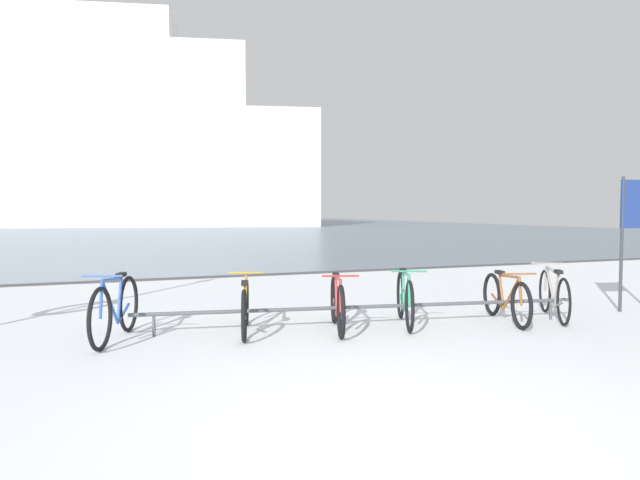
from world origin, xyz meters
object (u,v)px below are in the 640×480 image
(bicycle_2, at_px, (337,304))
(bicycle_3, at_px, (405,299))
(bicycle_4, at_px, (506,298))
(info_sign, at_px, (637,220))
(bicycle_1, at_px, (245,307))
(ferry_ship, at_px, (73,139))
(bicycle_0, at_px, (115,309))
(bicycle_5, at_px, (554,294))

(bicycle_2, bearing_deg, bicycle_3, -0.01)
(bicycle_4, height_order, info_sign, info_sign)
(bicycle_3, bearing_deg, bicycle_4, -13.26)
(bicycle_1, relative_size, bicycle_2, 1.02)
(bicycle_2, distance_m, bicycle_3, 1.01)
(ferry_ship, bearing_deg, bicycle_2, -85.05)
(bicycle_0, height_order, ferry_ship, ferry_ship)
(bicycle_0, relative_size, bicycle_1, 1.03)
(bicycle_2, relative_size, bicycle_3, 1.00)
(info_sign, bearing_deg, bicycle_0, 173.86)
(bicycle_2, bearing_deg, info_sign, -4.40)
(bicycle_4, relative_size, info_sign, 0.78)
(ferry_ship, bearing_deg, info_sign, -80.00)
(bicycle_4, bearing_deg, bicycle_2, 172.12)
(bicycle_1, xyz_separation_m, bicycle_4, (3.60, -0.63, 0.00))
(bicycle_4, bearing_deg, ferry_ship, 97.47)
(bicycle_0, xyz_separation_m, bicycle_5, (6.01, -0.81, -0.03))
(bicycle_2, height_order, bicycle_5, bicycle_2)
(bicycle_3, bearing_deg, bicycle_5, -9.17)
(bicycle_3, relative_size, bicycle_4, 0.98)
(bicycle_5, bearing_deg, info_sign, -0.38)
(bicycle_4, bearing_deg, bicycle_0, 171.41)
(bicycle_1, bearing_deg, ferry_ship, 93.73)
(bicycle_0, distance_m, ferry_ship, 53.93)
(bicycle_2, xyz_separation_m, bicycle_5, (3.27, -0.37, 0.00))
(bicycle_1, distance_m, ferry_ship, 54.16)
(bicycle_4, distance_m, bicycle_5, 0.84)
(bicycle_0, bearing_deg, bicycle_1, -5.47)
(bicycle_3, relative_size, ferry_ship, 0.03)
(bicycle_5, relative_size, ferry_ship, 0.03)
(bicycle_0, relative_size, bicycle_3, 1.05)
(bicycle_3, bearing_deg, bicycle_0, 173.24)
(bicycle_0, distance_m, info_sign, 7.74)
(bicycle_1, relative_size, ferry_ship, 0.03)
(bicycle_1, bearing_deg, bicycle_0, 174.53)
(bicycle_5, bearing_deg, bicycle_0, 172.33)
(info_sign, bearing_deg, bicycle_1, 173.69)
(bicycle_2, relative_size, bicycle_5, 1.05)
(ferry_ship, bearing_deg, bicycle_5, -81.67)
(bicycle_1, height_order, bicycle_4, bicycle_4)
(bicycle_4, relative_size, bicycle_5, 1.07)
(bicycle_3, xyz_separation_m, bicycle_5, (2.27, -0.37, -0.01))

